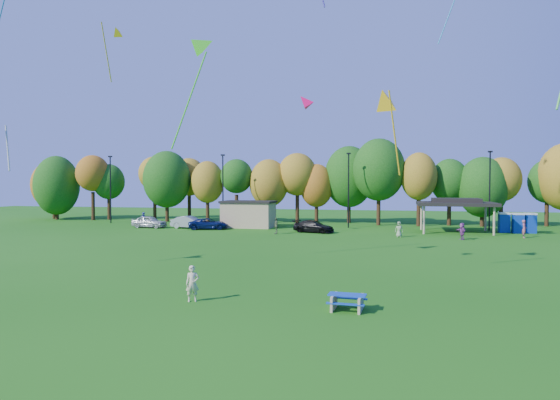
% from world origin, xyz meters
% --- Properties ---
extents(ground, '(160.00, 160.00, 0.00)m').
position_xyz_m(ground, '(0.00, 0.00, 0.00)').
color(ground, '#19600F').
rests_on(ground, ground).
extents(tree_line, '(93.57, 10.55, 11.15)m').
position_xyz_m(tree_line, '(-1.03, 45.51, 5.91)').
color(tree_line, black).
rests_on(tree_line, ground).
extents(lamp_posts, '(64.50, 0.25, 9.09)m').
position_xyz_m(lamp_posts, '(2.00, 40.00, 4.90)').
color(lamp_posts, black).
rests_on(lamp_posts, ground).
extents(utility_building, '(6.30, 4.30, 3.25)m').
position_xyz_m(utility_building, '(-10.00, 38.00, 1.64)').
color(utility_building, tan).
rests_on(utility_building, ground).
extents(pavilion, '(8.20, 6.20, 3.77)m').
position_xyz_m(pavilion, '(14.00, 37.00, 3.23)').
color(pavilion, tan).
rests_on(pavilion, ground).
extents(porta_potties, '(3.75, 1.69, 2.18)m').
position_xyz_m(porta_potties, '(20.53, 38.02, 1.10)').
color(porta_potties, '#0C329E').
rests_on(porta_potties, ground).
extents(picnic_table, '(1.68, 1.42, 0.69)m').
position_xyz_m(picnic_table, '(5.34, 0.73, 0.40)').
color(picnic_table, tan).
rests_on(picnic_table, ground).
extents(kite_flyer, '(0.72, 0.62, 1.66)m').
position_xyz_m(kite_flyer, '(-1.76, 0.73, 0.83)').
color(kite_flyer, beige).
rests_on(kite_flyer, ground).
extents(car_a, '(4.44, 2.09, 1.47)m').
position_xyz_m(car_a, '(-21.57, 34.73, 0.73)').
color(car_a, silver).
rests_on(car_a, ground).
extents(car_b, '(4.58, 1.98, 1.47)m').
position_xyz_m(car_b, '(-16.47, 35.00, 0.73)').
color(car_b, '#A3A3A8').
rests_on(car_b, ground).
extents(car_c, '(5.06, 3.35, 1.29)m').
position_xyz_m(car_c, '(-13.82, 34.37, 0.65)').
color(car_c, '#0D1A53').
rests_on(car_c, ground).
extents(car_d, '(4.93, 3.08, 1.33)m').
position_xyz_m(car_d, '(-1.20, 33.37, 0.67)').
color(car_d, black).
rests_on(car_d, ground).
extents(far_person_0, '(0.99, 1.59, 1.64)m').
position_xyz_m(far_person_0, '(13.73, 29.74, 0.82)').
color(far_person_0, '#893A8C').
rests_on(far_person_0, ground).
extents(far_person_1, '(0.80, 0.55, 1.58)m').
position_xyz_m(far_person_1, '(7.87, 30.67, 0.79)').
color(far_person_1, '#8CA671').
rests_on(far_person_1, ground).
extents(far_person_2, '(0.56, 0.73, 1.79)m').
position_xyz_m(far_person_2, '(19.96, 32.72, 0.89)').
color(far_person_2, '#AD5167').
rests_on(far_person_2, ground).
extents(far_person_3, '(1.04, 1.09, 1.78)m').
position_xyz_m(far_person_3, '(-23.18, 36.39, 0.89)').
color(far_person_3, '#5665BE').
rests_on(far_person_3, ground).
extents(far_person_4, '(0.75, 1.09, 1.73)m').
position_xyz_m(far_person_4, '(-4.89, 31.02, 0.86)').
color(far_person_4, '#5B7044').
rests_on(far_person_4, ground).
extents(kite_1, '(3.77, 3.23, 7.37)m').
position_xyz_m(kite_1, '(-4.41, 9.19, 14.02)').
color(kite_1, '#3DDB1D').
extents(kite_2, '(1.12, 3.10, 5.28)m').
position_xyz_m(kite_2, '(-16.71, 19.63, 18.77)').
color(kite_2, gold).
extents(kite_9, '(1.24, 0.97, 1.14)m').
position_xyz_m(kite_9, '(1.95, 9.28, 10.40)').
color(kite_9, '#E40C52').
extents(kite_13, '(2.11, 3.44, 5.61)m').
position_xyz_m(kite_13, '(6.73, 10.12, 10.48)').
color(kite_13, yellow).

